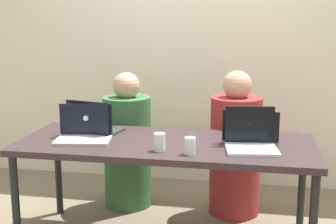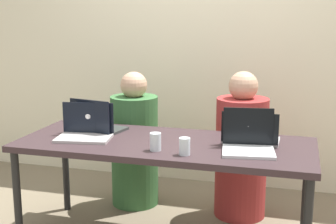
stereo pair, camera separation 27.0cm
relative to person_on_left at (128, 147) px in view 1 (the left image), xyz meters
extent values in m
cube|color=beige|center=(0.42, 0.69, 0.68)|extent=(4.92, 0.10, 2.31)
cube|color=#342529|center=(0.42, -0.60, 0.21)|extent=(1.89, 0.75, 0.04)
cylinder|color=black|center=(-0.47, -0.92, -0.14)|extent=(0.05, 0.05, 0.67)
cylinder|color=black|center=(-0.47, -0.27, -0.14)|extent=(0.05, 0.05, 0.67)
cylinder|color=black|center=(1.32, -0.27, -0.14)|extent=(0.05, 0.05, 0.67)
cylinder|color=#346536|center=(0.00, 0.00, -0.04)|extent=(0.43, 0.43, 0.88)
sphere|color=tan|center=(0.00, 0.00, 0.49)|extent=(0.21, 0.21, 0.21)
cylinder|color=maroon|center=(0.85, 0.00, -0.02)|extent=(0.45, 0.45, 0.91)
sphere|color=tan|center=(0.85, 0.00, 0.52)|extent=(0.22, 0.22, 0.22)
cube|color=silver|center=(0.96, -0.44, 0.24)|extent=(0.35, 0.21, 0.02)
cube|color=black|center=(0.96, -0.55, 0.34)|extent=(0.35, 0.01, 0.19)
sphere|color=white|center=(0.96, -0.57, 0.34)|extent=(0.03, 0.03, 0.03)
cube|color=#B7B3B3|center=(-0.10, -0.69, 0.24)|extent=(0.38, 0.28, 0.02)
cube|color=black|center=(-0.12, -0.58, 0.35)|extent=(0.35, 0.06, 0.21)
sphere|color=white|center=(-0.12, -0.56, 0.35)|extent=(0.04, 0.04, 0.04)
cube|color=silver|center=(0.97, -0.71, 0.24)|extent=(0.34, 0.29, 0.02)
cube|color=black|center=(0.95, -0.58, 0.36)|extent=(0.30, 0.05, 0.23)
sphere|color=white|center=(0.95, -0.56, 0.36)|extent=(0.04, 0.04, 0.04)
cube|color=#343837|center=(-0.09, -0.44, 0.24)|extent=(0.36, 0.30, 0.02)
cube|color=black|center=(-0.12, -0.56, 0.36)|extent=(0.31, 0.08, 0.22)
sphere|color=white|center=(-0.12, -0.57, 0.36)|extent=(0.04, 0.04, 0.04)
cylinder|color=silver|center=(0.42, -0.80, 0.28)|extent=(0.07, 0.07, 0.11)
cylinder|color=silver|center=(0.42, -0.80, 0.26)|extent=(0.06, 0.06, 0.06)
cylinder|color=silver|center=(0.61, -0.84, 0.28)|extent=(0.07, 0.07, 0.10)
cylinder|color=silver|center=(0.61, -0.84, 0.26)|extent=(0.06, 0.06, 0.06)
camera|label=1|loc=(0.97, -3.45, 1.04)|focal=50.00mm
camera|label=2|loc=(1.23, -3.38, 1.04)|focal=50.00mm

